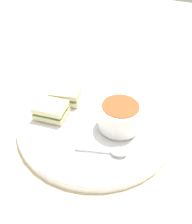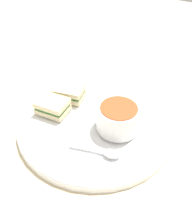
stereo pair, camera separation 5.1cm
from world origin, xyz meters
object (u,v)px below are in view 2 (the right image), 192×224
(soup_bowl, at_px, (119,117))
(sandwich_half_far, at_px, (53,106))
(sandwich_half_near, at_px, (69,93))
(spoon, at_px, (108,153))

(soup_bowl, height_order, sandwich_half_far, soup_bowl)
(sandwich_half_near, bearing_deg, spoon, -117.58)
(spoon, xyz_separation_m, sandwich_half_near, (0.10, 0.18, 0.01))
(soup_bowl, distance_m, sandwich_half_far, 0.16)
(soup_bowl, height_order, spoon, soup_bowl)
(sandwich_half_far, bearing_deg, sandwich_half_near, 3.28)
(soup_bowl, bearing_deg, sandwich_half_far, 106.79)
(spoon, bearing_deg, sandwich_half_near, 131.55)
(sandwich_half_far, bearing_deg, soup_bowl, -73.21)
(soup_bowl, height_order, sandwich_half_near, soup_bowl)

